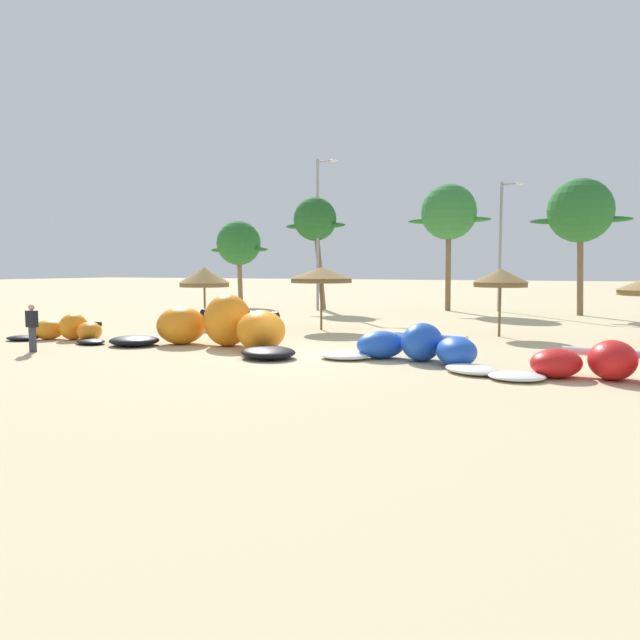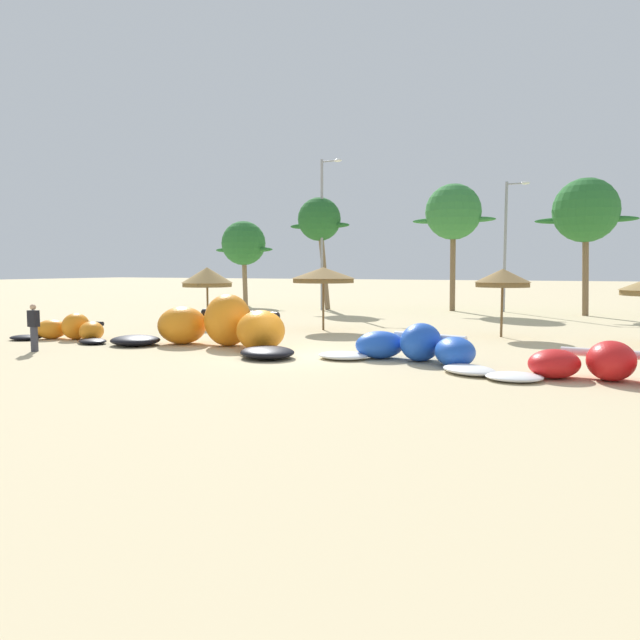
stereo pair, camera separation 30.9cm
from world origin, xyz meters
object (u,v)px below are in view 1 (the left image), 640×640
Objects in this scene: kite_center at (612,366)px; lamppost_west_center at (502,240)px; kite_left_of_center at (417,347)px; beach_umbrella_middle at (321,275)px; person_near_kites at (32,328)px; palm_leftmost at (239,244)px; beach_umbrella_near_palms at (501,278)px; palm_left_of_gap at (449,213)px; lamppost_west at (319,228)px; palm_left at (315,221)px; beach_umbrella_near_van at (204,277)px; kite_left at (220,327)px; palm_center_left at (580,212)px; kite_far_left at (69,330)px.

lamppost_west_center reaches higher than kite_center.
kite_left_of_center is 2.00× the size of beach_umbrella_middle.
person_near_kites is 25.91m from palm_leftmost.
palm_left_of_gap is at bearing 109.44° from beach_umbrella_near_palms.
palm_leftmost is at bearing 163.30° from lamppost_west.
kite_center is 27.73m from palm_left.
kite_left_of_center is 2.03× the size of beach_umbrella_near_van.
kite_left is 24.67m from palm_leftmost.
palm_center_left reaches higher than palm_leftmost.
palm_leftmost is at bearing 119.75° from kite_left.
kite_far_left is 0.58× the size of kite_left.
kite_far_left is 1.65× the size of beach_umbrella_near_van.
kite_left_of_center is 0.70× the size of lamppost_west_center.
kite_left is 2.92× the size of beach_umbrella_near_palms.
lamppost_west_center is at bearing 96.30° from beach_umbrella_near_palms.
palm_leftmost is at bearing 132.64° from beach_umbrella_middle.
kite_left_of_center is at bearing -100.54° from beach_umbrella_near_palms.
beach_umbrella_near_van is 20.10m from lamppost_west_center.
lamppost_west_center is (19.23, 1.19, -0.02)m from palm_leftmost.
palm_center_left is (4.43, 21.37, 5.77)m from kite_left_of_center.
beach_umbrella_near_palms is 15.68m from palm_left_of_gap.
beach_umbrella_middle is 1.04× the size of beach_umbrella_near_palms.
beach_umbrella_near_van is 22.52m from palm_center_left.
beach_umbrella_near_van is (-12.55, 7.08, 1.96)m from kite_left_of_center.
lamppost_west_center is at bearing 16.92° from lamppost_west.
palm_leftmost is at bearing 131.97° from kite_left_of_center.
palm_left reaches higher than beach_umbrella_middle.
beach_umbrella_near_van is at bearing -91.73° from palm_left.
kite_far_left is 20.78m from palm_left.
palm_center_left is (16.90, 24.48, 5.40)m from person_near_kites.
kite_left is at bearing 173.01° from kite_center.
kite_center is at bearing -42.64° from palm_leftmost.
palm_left is at bearing -165.86° from lamppost_west_center.
beach_umbrella_near_palms is 14.27m from palm_center_left.
lamppost_west is at bearing 114.12° from beach_umbrella_middle.
kite_left is 0.98× the size of lamppost_west_center.
kite_left is at bearing -60.25° from palm_leftmost.
palm_left_of_gap is 3.89m from lamppost_west_center.
kite_left is (6.61, 0.62, 0.33)m from kite_far_left.
palm_left_of_gap is (-8.79, 23.32, 6.11)m from kite_center.
kite_left_of_center is 0.91× the size of palm_leftmost.
palm_leftmost is at bearing 105.67° from person_near_kites.
palm_left is 0.76× the size of lamppost_west.
beach_umbrella_near_van is 0.38× the size of palm_left.
beach_umbrella_middle reaches higher than kite_center.
beach_umbrella_near_palms is 17.63m from lamppost_west.
palm_left is at bearing 115.22° from beach_umbrella_middle.
kite_center is at bearing -67.46° from beach_umbrella_near_palms.
lamppost_west is at bearing -16.70° from palm_leftmost.
palm_center_left reaches higher than beach_umbrella_near_palms.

